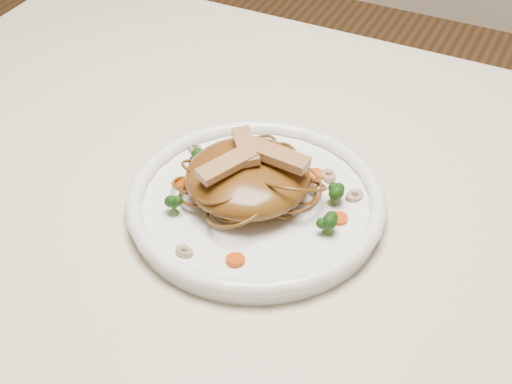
% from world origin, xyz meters
% --- Properties ---
extents(table, '(1.20, 0.80, 0.75)m').
position_xyz_m(table, '(0.00, 0.00, 0.65)').
color(table, beige).
rests_on(table, ground).
extents(plate, '(0.36, 0.36, 0.02)m').
position_xyz_m(plate, '(0.01, -0.06, 0.76)').
color(plate, white).
rests_on(plate, table).
extents(noodle_mound, '(0.18, 0.18, 0.05)m').
position_xyz_m(noodle_mound, '(0.00, -0.06, 0.79)').
color(noodle_mound, brown).
rests_on(noodle_mound, plate).
extents(chicken_a, '(0.08, 0.03, 0.01)m').
position_xyz_m(chicken_a, '(0.03, -0.05, 0.83)').
color(chicken_a, tan).
rests_on(chicken_a, noodle_mound).
extents(chicken_b, '(0.06, 0.07, 0.01)m').
position_xyz_m(chicken_b, '(-0.01, -0.04, 0.83)').
color(chicken_b, tan).
rests_on(chicken_b, noodle_mound).
extents(chicken_c, '(0.05, 0.07, 0.01)m').
position_xyz_m(chicken_c, '(-0.01, -0.09, 0.83)').
color(chicken_c, tan).
rests_on(chicken_c, noodle_mound).
extents(broccoli_0, '(0.03, 0.03, 0.03)m').
position_xyz_m(broccoli_0, '(0.10, -0.03, 0.78)').
color(broccoli_0, '#12360B').
rests_on(broccoli_0, plate).
extents(broccoli_1, '(0.04, 0.04, 0.03)m').
position_xyz_m(broccoli_1, '(-0.08, -0.04, 0.78)').
color(broccoli_1, '#12360B').
rests_on(broccoli_1, plate).
extents(broccoli_2, '(0.03, 0.03, 0.03)m').
position_xyz_m(broccoli_2, '(-0.06, -0.13, 0.78)').
color(broccoli_2, '#12360B').
rests_on(broccoli_2, plate).
extents(broccoli_3, '(0.03, 0.03, 0.03)m').
position_xyz_m(broccoli_3, '(0.11, -0.08, 0.78)').
color(broccoli_3, '#12360B').
rests_on(broccoli_3, plate).
extents(carrot_0, '(0.02, 0.02, 0.00)m').
position_xyz_m(carrot_0, '(0.06, 0.01, 0.77)').
color(carrot_0, '#CB3E07').
rests_on(carrot_0, plate).
extents(carrot_1, '(0.03, 0.03, 0.00)m').
position_xyz_m(carrot_1, '(-0.08, -0.08, 0.77)').
color(carrot_1, '#CB3E07').
rests_on(carrot_1, plate).
extents(carrot_2, '(0.03, 0.03, 0.00)m').
position_xyz_m(carrot_2, '(0.12, -0.05, 0.77)').
color(carrot_2, '#CB3E07').
rests_on(carrot_2, plate).
extents(carrot_3, '(0.03, 0.03, 0.00)m').
position_xyz_m(carrot_3, '(-0.01, 0.01, 0.77)').
color(carrot_3, '#CB3E07').
rests_on(carrot_3, plate).
extents(carrot_4, '(0.03, 0.03, 0.00)m').
position_xyz_m(carrot_4, '(0.04, -0.16, 0.77)').
color(carrot_4, '#CB3E07').
rests_on(carrot_4, plate).
extents(mushroom_0, '(0.02, 0.02, 0.01)m').
position_xyz_m(mushroom_0, '(-0.02, -0.18, 0.77)').
color(mushroom_0, tan).
rests_on(mushroom_0, plate).
extents(mushroom_1, '(0.03, 0.03, 0.01)m').
position_xyz_m(mushroom_1, '(0.12, -0.01, 0.77)').
color(mushroom_1, tan).
rests_on(mushroom_1, plate).
extents(mushroom_2, '(0.03, 0.03, 0.01)m').
position_xyz_m(mushroom_2, '(-0.10, -0.01, 0.77)').
color(mushroom_2, tan).
rests_on(mushroom_2, plate).
extents(mushroom_3, '(0.03, 0.03, 0.01)m').
position_xyz_m(mushroom_3, '(0.08, 0.02, 0.77)').
color(mushroom_3, tan).
rests_on(mushroom_3, plate).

